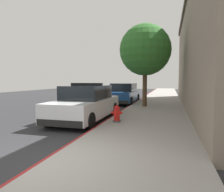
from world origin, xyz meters
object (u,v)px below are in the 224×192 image
parked_car_silver_ahead (124,94)px  fire_hydrant (117,113)px  street_tree (145,50)px  police_cruiser (86,104)px

parked_car_silver_ahead → fire_hydrant: parked_car_silver_ahead is taller
parked_car_silver_ahead → street_tree: bearing=-54.0°
police_cruiser → street_tree: (2.10, 4.59, 2.95)m
parked_car_silver_ahead → street_tree: (1.95, -2.68, 2.95)m
street_tree → fire_hydrant: bearing=-95.2°
police_cruiser → fire_hydrant: 1.80m
fire_hydrant → street_tree: (0.49, 5.33, 3.20)m
parked_car_silver_ahead → fire_hydrant: size_ratio=6.37×
police_cruiser → fire_hydrant: bearing=-24.6°
parked_car_silver_ahead → fire_hydrant: (1.46, -8.01, -0.25)m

